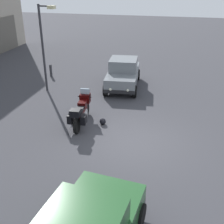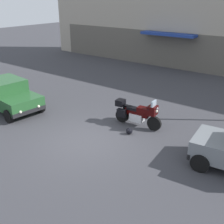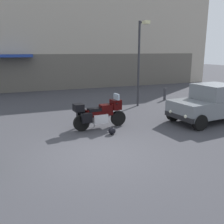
% 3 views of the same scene
% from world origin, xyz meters
% --- Properties ---
extents(ground_plane, '(80.00, 80.00, 0.00)m').
position_xyz_m(ground_plane, '(0.00, 0.00, 0.00)').
color(ground_plane, '#38383D').
extents(building_facade_rear, '(31.01, 3.40, 9.64)m').
position_xyz_m(building_facade_rear, '(-0.00, 14.53, 4.77)').
color(building_facade_rear, '#A89E8E').
rests_on(building_facade_rear, ground).
extents(motorcycle, '(2.26, 0.81, 1.36)m').
position_xyz_m(motorcycle, '(0.89, 2.50, 0.62)').
color(motorcycle, black).
rests_on(motorcycle, ground).
extents(helmet, '(0.28, 0.28, 0.28)m').
position_xyz_m(helmet, '(1.08, 1.60, 0.14)').
color(helmet, black).
rests_on(helmet, ground).
extents(car_hatchback_near, '(3.99, 2.12, 1.64)m').
position_xyz_m(car_hatchback_near, '(5.88, 1.71, 0.81)').
color(car_hatchback_near, slate).
rests_on(car_hatchback_near, ground).
extents(streetlamp_curbside, '(0.28, 0.94, 4.60)m').
position_xyz_m(streetlamp_curbside, '(4.31, 5.62, 2.81)').
color(streetlamp_curbside, '#2D2D33').
rests_on(streetlamp_curbside, ground).
extents(bollard_curbside, '(0.16, 0.16, 0.80)m').
position_xyz_m(bollard_curbside, '(6.65, 6.59, 0.43)').
color(bollard_curbside, '#333338').
rests_on(bollard_curbside, ground).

